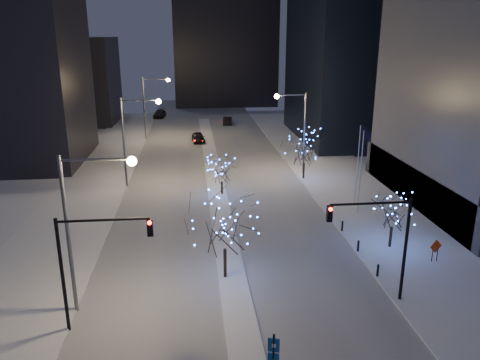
{
  "coord_description": "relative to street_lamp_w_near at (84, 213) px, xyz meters",
  "views": [
    {
      "loc": [
        -2.54,
        -24.31,
        16.47
      ],
      "look_at": [
        1.31,
        12.25,
        5.0
      ],
      "focal_mm": 35.0,
      "sensor_mm": 36.0,
      "label": 1
    }
  ],
  "objects": [
    {
      "name": "bollards",
      "position": [
        19.14,
        8.0,
        -5.9
      ],
      "size": [
        0.16,
        12.16,
        0.9
      ],
      "color": "black",
      "rests_on": "east_sidewalk"
    },
    {
      "name": "wayfinding_sign",
      "position": [
        9.91,
        -8.0,
        -4.57
      ],
      "size": [
        0.56,
        0.23,
        3.15
      ],
      "rotation": [
        0.0,
        0.0,
        -0.3
      ],
      "color": "black",
      "rests_on": "ground"
    },
    {
      "name": "street_lamp_east",
      "position": [
        19.02,
        28.0,
        -0.05
      ],
      "size": [
        3.9,
        0.56,
        10.0
      ],
      "color": "#595E66",
      "rests_on": "ground"
    },
    {
      "name": "filler_west_far",
      "position": [
        -17.06,
        68.0,
        1.5
      ],
      "size": [
        18.0,
        16.0,
        16.0
      ],
      "primitive_type": "cube",
      "color": "black",
      "rests_on": "ground"
    },
    {
      "name": "car_mid",
      "position": [
        13.34,
        62.34,
        -5.77
      ],
      "size": [
        2.18,
        4.62,
        1.46
      ],
      "primitive_type": "imported",
      "rotation": [
        0.0,
        0.0,
        3.0
      ],
      "color": "black",
      "rests_on": "ground"
    },
    {
      "name": "ground",
      "position": [
        8.94,
        -2.0,
        -6.5
      ],
      "size": [
        160.0,
        160.0,
        0.0
      ],
      "primitive_type": "plane",
      "color": "white",
      "rests_on": "ground"
    },
    {
      "name": "road",
      "position": [
        8.94,
        33.0,
        -6.49
      ],
      "size": [
        20.0,
        130.0,
        0.02
      ],
      "primitive_type": "cube",
      "color": "#AEB3BD",
      "rests_on": "ground"
    },
    {
      "name": "holiday_tree_median_far",
      "position": [
        9.44,
        21.04,
        -3.74
      ],
      "size": [
        3.61,
        3.61,
        4.12
      ],
      "color": "black",
      "rests_on": "median"
    },
    {
      "name": "east_sidewalk",
      "position": [
        23.94,
        18.0,
        -6.42
      ],
      "size": [
        10.0,
        90.0,
        0.15
      ],
      "primitive_type": "cube",
      "color": "silver",
      "rests_on": "ground"
    },
    {
      "name": "traffic_signal_west",
      "position": [
        0.5,
        -2.0,
        -1.74
      ],
      "size": [
        5.26,
        0.43,
        7.0
      ],
      "color": "black",
      "rests_on": "ground"
    },
    {
      "name": "horizon_block",
      "position": [
        14.94,
        90.0,
        14.5
      ],
      "size": [
        24.0,
        14.0,
        42.0
      ],
      "primitive_type": "cube",
      "color": "black",
      "rests_on": "ground"
    },
    {
      "name": "street_lamp_w_far",
      "position": [
        0.0,
        50.0,
        0.0
      ],
      "size": [
        4.4,
        0.56,
        10.0
      ],
      "color": "#595E66",
      "rests_on": "ground"
    },
    {
      "name": "construction_sign",
      "position": [
        24.25,
        3.74,
        -5.28
      ],
      "size": [
        1.05,
        0.31,
        1.78
      ],
      "rotation": [
        0.0,
        0.0,
        0.26
      ],
      "color": "black",
      "rests_on": "east_sidewalk"
    },
    {
      "name": "holiday_tree_plaza_near",
      "position": [
        21.99,
        6.57,
        -3.36
      ],
      "size": [
        4.11,
        4.11,
        4.57
      ],
      "color": "black",
      "rests_on": "east_sidewalk"
    },
    {
      "name": "holiday_tree_plaza_far",
      "position": [
        19.44,
        25.68,
        -2.79
      ],
      "size": [
        4.75,
        4.75,
        5.66
      ],
      "color": "black",
      "rests_on": "east_sidewalk"
    },
    {
      "name": "holiday_tree_median_near",
      "position": [
        8.44,
        3.07,
        -2.41
      ],
      "size": [
        4.99,
        4.99,
        6.12
      ],
      "color": "black",
      "rests_on": "median"
    },
    {
      "name": "street_lamp_w_mid",
      "position": [
        0.0,
        25.0,
        0.0
      ],
      "size": [
        4.4,
        0.56,
        10.0
      ],
      "color": "#595E66",
      "rests_on": "ground"
    },
    {
      "name": "west_sidewalk",
      "position": [
        -5.06,
        18.0,
        -6.42
      ],
      "size": [
        8.0,
        90.0,
        0.15
      ],
      "primitive_type": "cube",
      "color": "silver",
      "rests_on": "ground"
    },
    {
      "name": "car_far",
      "position": [
        -0.06,
        71.26,
        -5.74
      ],
      "size": [
        2.64,
        5.42,
        1.52
      ],
      "primitive_type": "imported",
      "rotation": [
        0.0,
        0.0,
        -0.1
      ],
      "color": "black",
      "rests_on": "ground"
    },
    {
      "name": "flagpoles",
      "position": [
        22.3,
        15.25,
        -1.7
      ],
      "size": [
        1.35,
        2.6,
        8.0
      ],
      "color": "silver",
      "rests_on": "east_sidewalk"
    },
    {
      "name": "traffic_signal_east",
      "position": [
        17.88,
        -1.0,
        -1.74
      ],
      "size": [
        5.26,
        0.43,
        7.0
      ],
      "color": "black",
      "rests_on": "ground"
    },
    {
      "name": "car_near",
      "position": [
        7.44,
        47.05,
        -5.72
      ],
      "size": [
        2.27,
        4.73,
        1.56
      ],
      "primitive_type": "imported",
      "rotation": [
        0.0,
        0.0,
        0.1
      ],
      "color": "black",
      "rests_on": "ground"
    },
    {
      "name": "median",
      "position": [
        8.94,
        28.0,
        -6.42
      ],
      "size": [
        2.0,
        80.0,
        0.15
      ],
      "primitive_type": "cube",
      "color": "silver",
      "rests_on": "ground"
    },
    {
      "name": "street_lamp_w_near",
      "position": [
        0.0,
        0.0,
        0.0
      ],
      "size": [
        4.4,
        0.56,
        10.0
      ],
      "color": "#595E66",
      "rests_on": "ground"
    }
  ]
}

